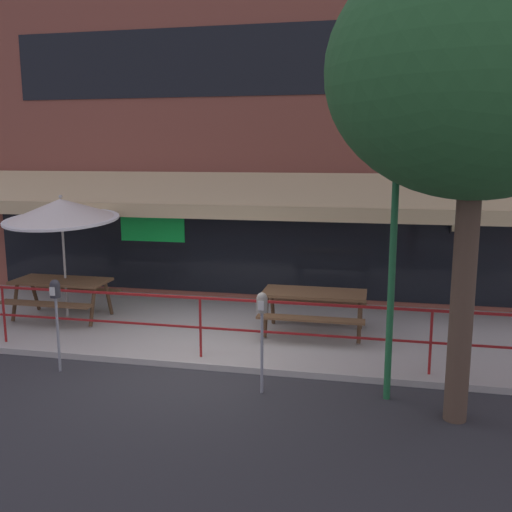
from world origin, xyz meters
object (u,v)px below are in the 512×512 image
object	(u,v)px
parking_meter_far	(262,312)
street_tree_curbside	(490,51)
picnic_table_centre	(314,300)
patio_umbrella_left	(61,210)
parking_meter_near	(56,298)
picnic_table_left	(62,288)
street_sign_pole	(394,218)

from	to	relation	value
parking_meter_far	street_tree_curbside	bearing A→B (deg)	-7.67
picnic_table_centre	patio_umbrella_left	bearing A→B (deg)	178.83
patio_umbrella_left	parking_meter_far	world-z (taller)	patio_umbrella_left
picnic_table_centre	parking_meter_near	size ratio (longest dim) A/B	1.27
parking_meter_near	parking_meter_far	world-z (taller)	same
picnic_table_left	street_sign_pole	distance (m)	6.69
picnic_table_centre	street_tree_curbside	size ratio (longest dim) A/B	0.29
street_tree_curbside	patio_umbrella_left	bearing A→B (deg)	157.63
patio_umbrella_left	parking_meter_near	distance (m)	2.89
picnic_table_left	parking_meter_near	distance (m)	2.60
picnic_table_left	parking_meter_near	bearing A→B (deg)	-60.78
patio_umbrella_left	street_sign_pole	distance (m)	6.53
street_tree_curbside	picnic_table_centre	bearing A→B (deg)	127.75
picnic_table_centre	picnic_table_left	bearing A→B (deg)	-179.32
patio_umbrella_left	street_tree_curbside	distance (m)	7.87
patio_umbrella_left	street_sign_pole	size ratio (longest dim) A/B	0.50
patio_umbrella_left	picnic_table_left	bearing A→B (deg)	-90.00
parking_meter_near	street_sign_pole	distance (m)	5.00
patio_umbrella_left	street_sign_pole	world-z (taller)	street_sign_pole
parking_meter_near	street_tree_curbside	xyz separation A→B (m)	(5.74, -0.49, 3.20)
picnic_table_left	street_tree_curbside	world-z (taller)	street_tree_curbside
parking_meter_near	street_tree_curbside	size ratio (longest dim) A/B	0.23
parking_meter_far	street_sign_pole	bearing A→B (deg)	5.56
picnic_table_left	parking_meter_far	distance (m)	5.01
street_sign_pole	street_tree_curbside	bearing A→B (deg)	-29.29
picnic_table_centre	patio_umbrella_left	distance (m)	5.06
patio_umbrella_left	parking_meter_far	size ratio (longest dim) A/B	1.68
street_tree_curbside	parking_meter_near	bearing A→B (deg)	175.14
picnic_table_centre	patio_umbrella_left	world-z (taller)	patio_umbrella_left
street_tree_curbside	parking_meter_far	bearing A→B (deg)	172.33
parking_meter_near	street_sign_pole	world-z (taller)	street_sign_pole
picnic_table_left	street_tree_curbside	distance (m)	8.34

